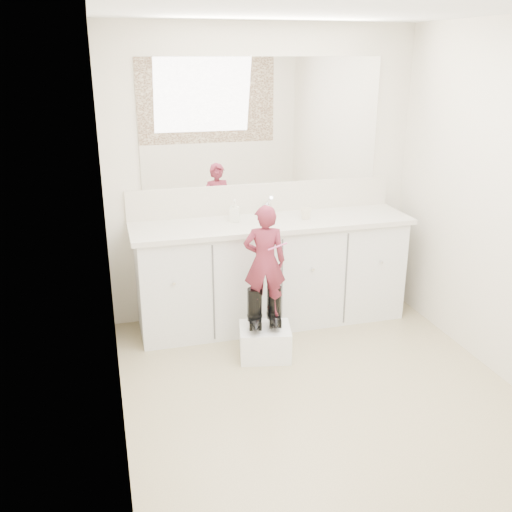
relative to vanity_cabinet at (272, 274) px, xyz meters
name	(u,v)px	position (x,y,z in m)	size (l,w,h in m)	color
floor	(325,398)	(0.00, -1.23, -0.42)	(3.00, 3.00, 0.00)	#90805E
ceiling	(343,5)	(0.00, -1.23, 1.97)	(3.00, 3.00, 0.00)	white
wall_back	(263,176)	(0.00, 0.27, 0.77)	(2.60, 2.60, 0.00)	beige
wall_front	(497,340)	(0.00, -2.73, 0.77)	(2.60, 2.60, 0.00)	beige
wall_left	(108,243)	(-1.30, -1.23, 0.78)	(3.00, 3.00, 0.00)	beige
vanity_cabinet	(272,274)	(0.00, 0.00, 0.00)	(2.20, 0.55, 0.85)	silver
countertop	(273,223)	(0.00, -0.01, 0.45)	(2.28, 0.58, 0.04)	beige
backsplash	(263,198)	(0.00, 0.26, 0.59)	(2.28, 0.03, 0.25)	beige
mirror	(263,122)	(0.00, 0.26, 1.22)	(2.00, 0.02, 1.00)	white
faucet	(267,210)	(0.00, 0.15, 0.52)	(0.08, 0.08, 0.10)	silver
cup	(306,214)	(0.28, -0.04, 0.51)	(0.10, 0.10, 0.09)	beige
soap_bottle	(235,211)	(-0.29, 0.06, 0.55)	(0.08, 0.08, 0.18)	silver
step_stool	(265,342)	(-0.23, -0.58, -0.31)	(0.37, 0.31, 0.24)	white
boot_left	(255,308)	(-0.30, -0.56, -0.03)	(0.11, 0.21, 0.31)	black
boot_right	(274,306)	(-0.15, -0.56, -0.03)	(0.11, 0.21, 0.31)	black
toddler	(265,261)	(-0.23, -0.56, 0.33)	(0.30, 0.20, 0.83)	#A43245
toothbrush	(278,246)	(-0.16, -0.64, 0.46)	(0.01, 0.01, 0.14)	#DD569D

